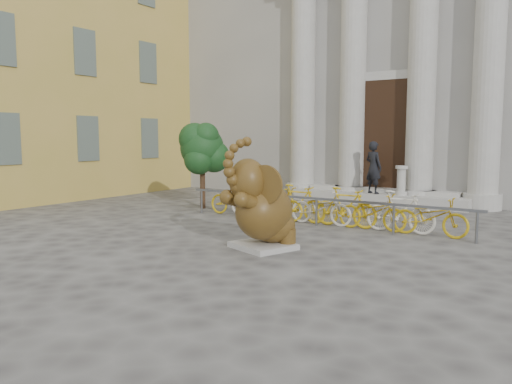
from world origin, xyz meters
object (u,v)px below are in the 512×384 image
Objects in this scene: elephant_statue at (262,209)px; bike_rack at (321,205)px; pedestrian at (373,168)px; tree at (203,149)px.

elephant_statue is 3.23m from bike_rack.
bike_rack is at bearing 116.73° from pedestrian.
tree is (-4.41, 0.55, 1.38)m from bike_rack.
elephant_statue is 6.08m from tree.
bike_rack is 4.56× the size of pedestrian.
bike_rack is (-0.26, 3.20, -0.32)m from elephant_statue.
elephant_statue is at bearing -85.33° from bike_rack.
tree reaches higher than bike_rack.
elephant_statue reaches higher than bike_rack.
elephant_statue reaches higher than pedestrian.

